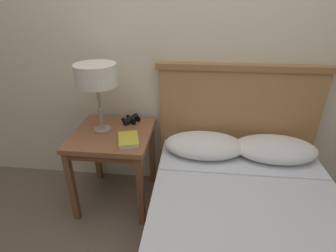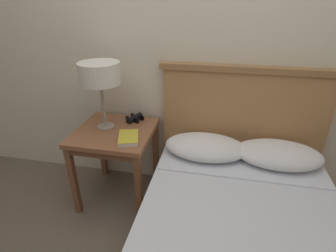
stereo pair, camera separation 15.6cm
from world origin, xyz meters
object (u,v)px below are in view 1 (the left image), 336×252
Objects in this scene: bed at (249,246)px; binoculars_pair at (131,119)px; nightstand at (113,142)px; book_on_nightstand at (128,140)px; table_lamp at (96,77)px.

bed reaches higher than binoculars_pair.
nightstand is at bearing -117.43° from binoculars_pair.
book_on_nightstand is at bearing -80.01° from binoculars_pair.
bed is (0.95, -0.61, -0.27)m from nightstand.
table_lamp is 3.08× the size of binoculars_pair.
table_lamp is at bearing 146.58° from book_on_nightstand.
table_lamp is at bearing 148.37° from bed.
binoculars_pair is at bearing 42.26° from table_lamp.
book_on_nightstand is at bearing 148.92° from bed.
table_lamp is at bearing -137.74° from binoculars_pair.
bed reaches higher than nightstand.
bed is at bearing -31.08° from book_on_nightstand.
nightstand is 2.66× the size of book_on_nightstand.
nightstand is 0.23m from book_on_nightstand.
binoculars_pair is at bearing 62.57° from nightstand.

